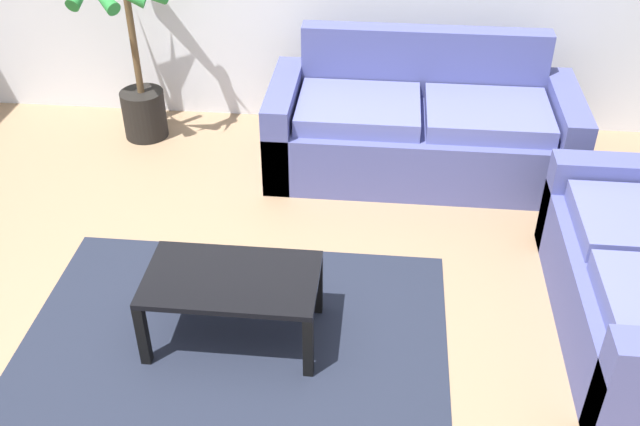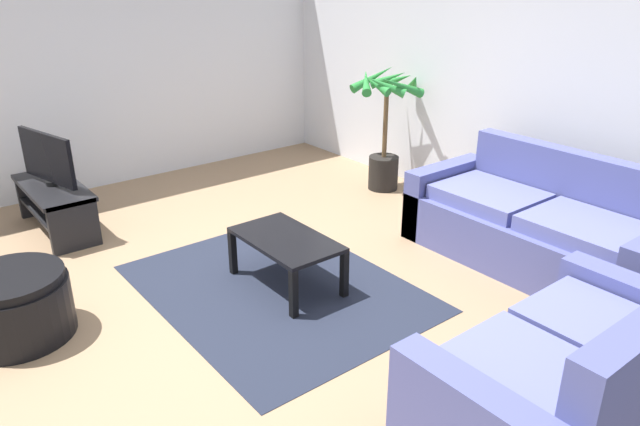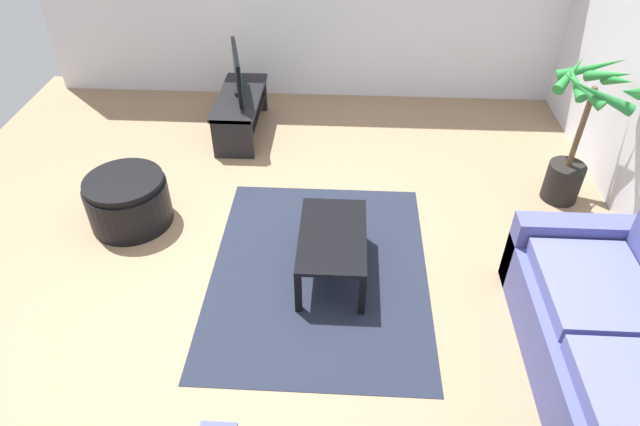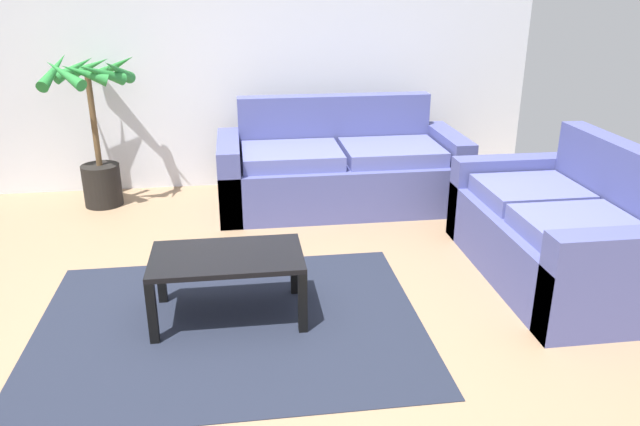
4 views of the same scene
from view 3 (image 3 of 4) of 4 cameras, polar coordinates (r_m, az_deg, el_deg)
name	(u,v)px [view 3 (image 3 of 4)]	position (r m, az deg, el deg)	size (l,w,h in m)	color
ground_plane	(273,259)	(4.47, -4.89, -4.82)	(6.60, 6.60, 0.00)	#937556
couch_main	(623,360)	(3.89, 29.10, -13.28)	(2.07, 0.90, 0.90)	#4C518C
tv_stand	(241,108)	(6.02, -8.30, 10.81)	(1.10, 0.45, 0.44)	black
tv	(237,72)	(5.84, -8.64, 14.35)	(0.78, 0.23, 0.49)	black
coffee_table	(333,240)	(4.12, 1.32, -2.81)	(0.87, 0.51, 0.40)	black
area_rug	(319,271)	(4.35, -0.07, -6.06)	(2.20, 1.70, 0.01)	#1E2333
potted_palm	(579,136)	(5.21, 25.46, 7.25)	(0.78, 0.77, 1.31)	black
ottoman	(128,201)	(4.97, -19.41, 1.20)	(0.70, 0.70, 0.45)	black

